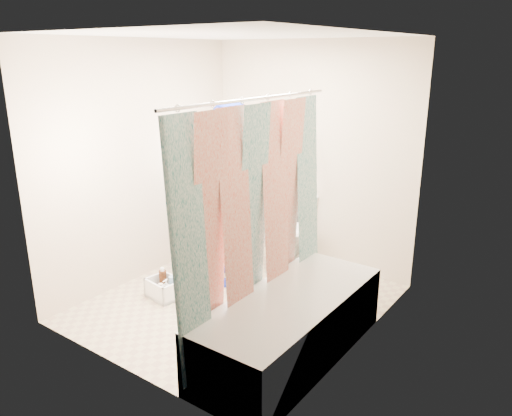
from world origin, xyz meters
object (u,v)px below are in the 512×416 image
Objects in this scene: bathtub at (290,324)px; plumber at (227,194)px; toilet at (289,231)px; cleaning_caddy at (165,289)px.

plumber is at bearing 147.79° from bathtub.
toilet reaches higher than bathtub.
plumber reaches higher than cleaning_caddy.
bathtub is 1.72m from toilet.
bathtub is at bearing 15.31° from plumber.
toilet is (-0.92, 1.45, 0.13)m from bathtub.
bathtub is 0.96× the size of plumber.
plumber is at bearing 79.70° from cleaning_caddy.
plumber is 5.28× the size of cleaning_caddy.
toilet is 0.90m from plumber.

